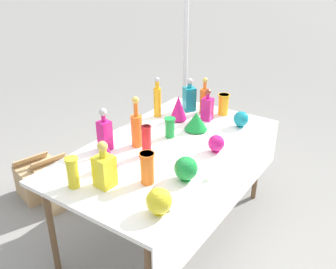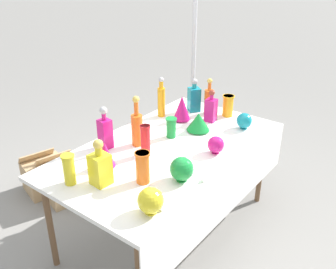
% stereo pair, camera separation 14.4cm
% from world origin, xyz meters
% --- Properties ---
extents(ground_plane, '(40.00, 40.00, 0.00)m').
position_xyz_m(ground_plane, '(0.00, 0.00, 0.00)').
color(ground_plane, gray).
extents(display_table, '(1.79, 1.03, 0.76)m').
position_xyz_m(display_table, '(0.00, -0.04, 0.70)').
color(display_table, white).
rests_on(display_table, ground).
extents(tall_bottle_0, '(0.08, 0.08, 0.38)m').
position_xyz_m(tall_bottle_0, '(-0.11, 0.20, 0.90)').
color(tall_bottle_0, orange).
rests_on(tall_bottle_0, display_table).
extents(tall_bottle_1, '(0.08, 0.08, 0.32)m').
position_xyz_m(tall_bottle_1, '(0.71, 0.10, 0.88)').
color(tall_bottle_1, orange).
rests_on(tall_bottle_1, display_table).
extents(tall_bottle_2, '(0.06, 0.06, 0.35)m').
position_xyz_m(tall_bottle_2, '(0.41, 0.39, 0.91)').
color(tall_bottle_2, orange).
rests_on(tall_bottle_2, display_table).
extents(square_decanter_0, '(0.09, 0.09, 0.27)m').
position_xyz_m(square_decanter_0, '(0.59, 0.00, 0.87)').
color(square_decanter_0, '#C61972').
rests_on(square_decanter_0, display_table).
extents(square_decanter_1, '(0.09, 0.09, 0.32)m').
position_xyz_m(square_decanter_1, '(-0.28, 0.35, 0.89)').
color(square_decanter_1, '#C61972').
rests_on(square_decanter_1, display_table).
extents(square_decanter_2, '(0.13, 0.13, 0.30)m').
position_xyz_m(square_decanter_2, '(0.69, 0.24, 0.88)').
color(square_decanter_2, teal).
rests_on(square_decanter_2, display_table).
extents(square_decanter_3, '(0.12, 0.12, 0.30)m').
position_xyz_m(square_decanter_3, '(-0.63, 0.03, 0.88)').
color(square_decanter_3, yellow).
rests_on(square_decanter_3, display_table).
extents(slender_vase_0, '(0.07, 0.07, 0.23)m').
position_xyz_m(slender_vase_0, '(-0.19, 0.05, 0.88)').
color(slender_vase_0, red).
rests_on(slender_vase_0, display_table).
extents(slender_vase_1, '(0.09, 0.09, 0.16)m').
position_xyz_m(slender_vase_1, '(0.14, 0.08, 0.85)').
color(slender_vase_1, '#198C38').
rests_on(slender_vase_1, display_table).
extents(slender_vase_2, '(0.08, 0.08, 0.20)m').
position_xyz_m(slender_vase_2, '(-0.74, 0.18, 0.87)').
color(slender_vase_2, yellow).
rests_on(slender_vase_2, display_table).
extents(slender_vase_3, '(0.10, 0.10, 0.21)m').
position_xyz_m(slender_vase_3, '(-0.46, -0.16, 0.87)').
color(slender_vase_3, orange).
rests_on(slender_vase_3, display_table).
extents(slender_vase_4, '(0.10, 0.10, 0.18)m').
position_xyz_m(slender_vase_4, '(0.77, -0.06, 0.86)').
color(slender_vase_4, orange).
rests_on(slender_vase_4, display_table).
extents(fluted_vase_0, '(0.18, 0.18, 0.15)m').
position_xyz_m(fluted_vase_0, '(0.36, -0.03, 0.84)').
color(fluted_vase_0, '#198C38').
rests_on(fluted_vase_0, display_table).
extents(fluted_vase_1, '(0.14, 0.14, 0.21)m').
position_xyz_m(fluted_vase_1, '(0.45, 0.20, 0.87)').
color(fluted_vase_1, '#C61972').
rests_on(fluted_vase_1, display_table).
extents(fluted_vase_2, '(0.13, 0.13, 0.19)m').
position_xyz_m(fluted_vase_2, '(-0.48, 0.15, 0.86)').
color(fluted_vase_2, '#C61972').
rests_on(fluted_vase_2, display_table).
extents(round_bowl_0, '(0.12, 0.12, 0.13)m').
position_xyz_m(round_bowl_0, '(0.62, -0.29, 0.83)').
color(round_bowl_0, teal).
rests_on(round_bowl_0, display_table).
extents(round_bowl_1, '(0.15, 0.15, 0.16)m').
position_xyz_m(round_bowl_1, '(-0.30, -0.34, 0.84)').
color(round_bowl_1, '#198C38').
rests_on(round_bowl_1, display_table).
extents(round_bowl_2, '(0.15, 0.15, 0.15)m').
position_xyz_m(round_bowl_2, '(-0.66, -0.39, 0.84)').
color(round_bowl_2, yellow).
rests_on(round_bowl_2, display_table).
extents(round_bowl_3, '(0.12, 0.12, 0.13)m').
position_xyz_m(round_bowl_3, '(0.13, -0.32, 0.83)').
color(round_bowl_3, '#C61972').
rests_on(round_bowl_3, display_table).
extents(price_tag_left, '(0.05, 0.03, 0.04)m').
position_xyz_m(price_tag_left, '(0.38, -0.45, 0.78)').
color(price_tag_left, white).
rests_on(price_tag_left, display_table).
extents(price_tag_center, '(0.05, 0.02, 0.04)m').
position_xyz_m(price_tag_center, '(-0.60, -0.43, 0.78)').
color(price_tag_center, white).
rests_on(price_tag_center, display_table).
extents(price_tag_right, '(0.06, 0.02, 0.03)m').
position_xyz_m(price_tag_right, '(-0.21, -0.46, 0.78)').
color(price_tag_right, white).
rests_on(price_tag_right, display_table).
extents(cardboard_box_behind_left, '(0.45, 0.48, 0.40)m').
position_xyz_m(cardboard_box_behind_left, '(-0.20, 1.04, 0.16)').
color(cardboard_box_behind_left, tan).
rests_on(cardboard_box_behind_left, ground).
extents(cardboard_box_behind_right, '(0.43, 0.40, 0.38)m').
position_xyz_m(cardboard_box_behind_right, '(-0.25, 1.26, 0.15)').
color(cardboard_box_behind_right, tan).
rests_on(cardboard_box_behind_right, ground).
extents(canopy_pole, '(0.18, 0.18, 2.74)m').
position_xyz_m(canopy_pole, '(1.23, 0.62, 1.11)').
color(canopy_pole, silver).
rests_on(canopy_pole, ground).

